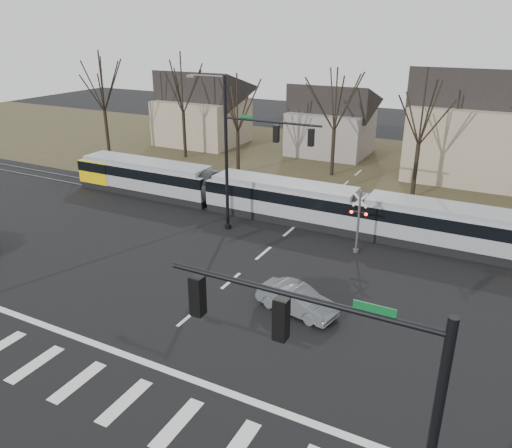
% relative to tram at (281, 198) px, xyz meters
% --- Properties ---
extents(ground, '(140.00, 140.00, 0.00)m').
position_rel_tram_xyz_m(ground, '(1.61, -16.00, -1.51)').
color(ground, black).
extents(grass_verge, '(140.00, 28.00, 0.01)m').
position_rel_tram_xyz_m(grass_verge, '(1.61, 16.00, -1.51)').
color(grass_verge, '#38331E').
rests_on(grass_verge, ground).
extents(crosswalk, '(27.00, 2.60, 0.01)m').
position_rel_tram_xyz_m(crosswalk, '(1.61, -20.00, -1.51)').
color(crosswalk, silver).
rests_on(crosswalk, ground).
extents(stop_line, '(28.00, 0.35, 0.01)m').
position_rel_tram_xyz_m(stop_line, '(1.61, -17.80, -1.51)').
color(stop_line, silver).
rests_on(stop_line, ground).
extents(lane_dashes, '(0.18, 30.00, 0.01)m').
position_rel_tram_xyz_m(lane_dashes, '(1.61, -0.00, -1.51)').
color(lane_dashes, silver).
rests_on(lane_dashes, ground).
extents(rail_pair, '(90.00, 1.52, 0.06)m').
position_rel_tram_xyz_m(rail_pair, '(1.61, -0.20, -1.48)').
color(rail_pair, '#59595E').
rests_on(rail_pair, ground).
extents(tram, '(36.59, 2.72, 2.77)m').
position_rel_tram_xyz_m(tram, '(0.00, 0.00, 0.00)').
color(tram, gray).
rests_on(tram, ground).
extents(sedan, '(3.08, 4.66, 1.34)m').
position_rel_tram_xyz_m(sedan, '(6.03, -11.23, -0.84)').
color(sedan, slate).
rests_on(sedan, ground).
extents(signal_pole_near_right, '(6.72, 0.44, 8.00)m').
position_rel_tram_xyz_m(signal_pole_near_right, '(11.72, -22.00, 3.65)').
color(signal_pole_near_right, black).
rests_on(signal_pole_near_right, ground).
extents(signal_pole_far, '(9.28, 0.44, 10.20)m').
position_rel_tram_xyz_m(signal_pole_far, '(-0.80, -3.50, 4.19)').
color(signal_pole_far, black).
rests_on(signal_pole_far, ground).
extents(rail_crossing_signal, '(1.08, 0.36, 4.00)m').
position_rel_tram_xyz_m(rail_crossing_signal, '(6.61, -3.21, 0.37)').
color(rail_crossing_signal, '#59595B').
rests_on(rail_crossing_signal, ground).
extents(tree_row, '(59.20, 7.20, 10.00)m').
position_rel_tram_xyz_m(tree_row, '(3.61, 10.00, 3.49)').
color(tree_row, black).
rests_on(tree_row, ground).
extents(house_a, '(9.72, 8.64, 8.60)m').
position_rel_tram_xyz_m(house_a, '(-18.39, 18.00, 2.95)').
color(house_a, gray).
rests_on(house_a, ground).
extents(house_b, '(8.64, 7.56, 7.65)m').
position_rel_tram_xyz_m(house_b, '(-3.39, 20.00, 2.46)').
color(house_b, gray).
rests_on(house_b, ground).
extents(house_c, '(10.80, 8.64, 10.10)m').
position_rel_tram_xyz_m(house_c, '(10.61, 17.00, 3.72)').
color(house_c, gray).
rests_on(house_c, ground).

